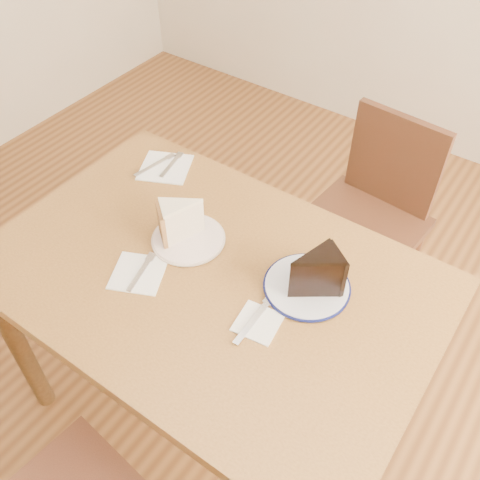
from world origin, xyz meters
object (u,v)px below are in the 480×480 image
chair_far (368,216)px  chocolate_cake (312,276)px  table (211,297)px  carrot_cake (184,220)px  plate_cream (188,239)px  plate_navy (307,286)px

chair_far → chocolate_cake: bearing=103.2°
table → carrot_cake: size_ratio=10.41×
carrot_cake → chocolate_cake: size_ratio=0.93×
table → carrot_cake: 0.23m
table → carrot_cake: (-0.14, 0.07, 0.16)m
plate_cream → carrot_cake: (-0.02, 0.01, 0.06)m
plate_navy → plate_cream: bearing=-173.2°
chocolate_cake → table: bearing=55.5°
chocolate_cake → plate_cream: bearing=39.5°
table → chair_far: chair_far is taller
plate_cream → chocolate_cake: (0.37, 0.03, 0.06)m
plate_cream → carrot_cake: 0.06m
table → chocolate_cake: bearing=20.7°
table → chair_far: bearing=78.5°
table → plate_navy: bearing=24.4°
chair_far → plate_cream: (-0.28, -0.69, 0.29)m
table → chair_far: 0.79m
chair_far → plate_navy: size_ratio=3.84×
chair_far → chocolate_cake: size_ratio=6.69×
plate_navy → carrot_cake: carrot_cake is taller
plate_cream → plate_navy: bearing=6.8°
table → plate_navy: 0.28m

